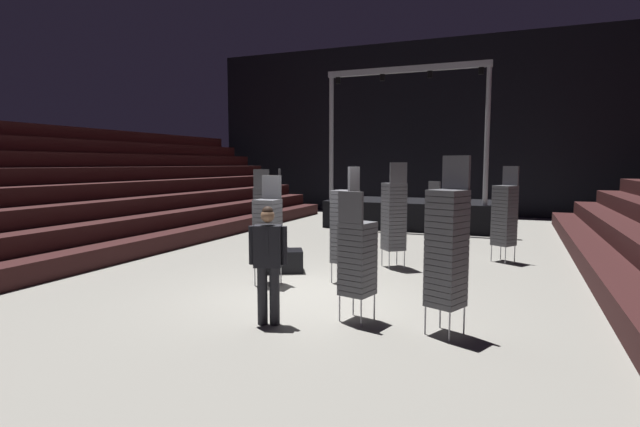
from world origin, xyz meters
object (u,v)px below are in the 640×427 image
(man_with_tie, at_px, (268,258))
(chair_stack_front_right, at_px, (357,256))
(chair_stack_mid_right, at_px, (345,225))
(equipment_road_case, at_px, (282,261))
(chair_stack_mid_left, at_px, (273,208))
(chair_stack_rear_left, at_px, (394,215))
(chair_stack_mid_centre, at_px, (264,212))
(chair_stack_front_left, at_px, (447,246))
(chair_stack_rear_right, at_px, (505,214))
(chair_stack_aisle_left, at_px, (438,215))
(stage_riser, at_px, (410,211))
(chair_stack_rear_centre, at_px, (268,230))

(man_with_tie, bearing_deg, chair_stack_front_right, -168.56)
(chair_stack_mid_right, height_order, equipment_road_case, chair_stack_mid_right)
(chair_stack_mid_left, relative_size, chair_stack_rear_left, 0.93)
(chair_stack_mid_left, xyz_separation_m, chair_stack_mid_right, (3.24, -3.16, 0.04))
(man_with_tie, distance_m, chair_stack_mid_centre, 5.53)
(chair_stack_mid_right, relative_size, chair_stack_mid_centre, 1.04)
(chair_stack_front_left, height_order, chair_stack_rear_right, chair_stack_front_left)
(man_with_tie, distance_m, chair_stack_mid_left, 6.74)
(chair_stack_front_left, bearing_deg, chair_stack_mid_left, -20.98)
(chair_stack_front_left, bearing_deg, chair_stack_front_right, 19.23)
(chair_stack_front_left, xyz_separation_m, equipment_road_case, (-3.87, 2.71, -1.00))
(chair_stack_mid_left, distance_m, chair_stack_rear_right, 6.13)
(chair_stack_aisle_left, bearing_deg, equipment_road_case, -87.80)
(stage_riser, height_order, chair_stack_front_right, stage_riser)
(chair_stack_mid_left, bearing_deg, chair_stack_front_left, -163.78)
(man_with_tie, bearing_deg, chair_stack_front_left, 174.50)
(chair_stack_mid_centre, bearing_deg, equipment_road_case, -60.57)
(chair_stack_front_left, height_order, chair_stack_mid_right, chair_stack_front_left)
(chair_stack_rear_right, distance_m, chair_stack_aisle_left, 2.19)
(chair_stack_front_left, relative_size, chair_stack_rear_left, 1.04)
(man_with_tie, bearing_deg, equipment_road_case, -84.66)
(chair_stack_mid_left, distance_m, chair_stack_rear_left, 4.06)
(chair_stack_rear_left, bearing_deg, chair_stack_aisle_left, 39.09)
(chair_stack_mid_left, height_order, chair_stack_mid_centre, same)
(chair_stack_mid_centre, height_order, chair_stack_rear_left, chair_stack_rear_left)
(chair_stack_mid_left, bearing_deg, man_with_tie, 177.84)
(chair_stack_rear_centre, distance_m, chair_stack_aisle_left, 5.93)
(chair_stack_aisle_left, bearing_deg, chair_stack_rear_right, -1.79)
(chair_stack_mid_right, bearing_deg, chair_stack_rear_left, -7.90)
(chair_stack_mid_right, relative_size, chair_stack_rear_centre, 1.08)
(chair_stack_front_left, height_order, chair_stack_aisle_left, chair_stack_front_left)
(chair_stack_mid_right, height_order, chair_stack_mid_centre, chair_stack_mid_right)
(chair_stack_front_right, height_order, chair_stack_mid_centre, chair_stack_mid_centre)
(chair_stack_front_left, distance_m, chair_stack_mid_centre, 6.71)
(man_with_tie, relative_size, equipment_road_case, 1.95)
(chair_stack_mid_centre, distance_m, chair_stack_rear_centre, 3.11)
(man_with_tie, distance_m, chair_stack_aisle_left, 7.63)
(chair_stack_mid_right, bearing_deg, equipment_road_case, 85.89)
(chair_stack_front_left, relative_size, chair_stack_mid_left, 1.11)
(stage_riser, bearing_deg, chair_stack_mid_right, -86.67)
(stage_riser, distance_m, chair_stack_mid_centre, 7.46)
(chair_stack_mid_right, bearing_deg, chair_stack_aisle_left, -3.77)
(chair_stack_aisle_left, bearing_deg, man_with_tie, -65.19)
(stage_riser, bearing_deg, chair_stack_front_right, -82.53)
(equipment_road_case, bearing_deg, stage_riser, 82.89)
(chair_stack_mid_right, bearing_deg, chair_stack_front_left, -125.59)
(chair_stack_rear_left, xyz_separation_m, equipment_road_case, (-2.17, -1.35, -0.96))
(chair_stack_mid_left, distance_m, equipment_road_case, 3.33)
(chair_stack_rear_right, distance_m, chair_stack_rear_centre, 5.88)
(chair_stack_rear_right, bearing_deg, equipment_road_case, 65.52)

